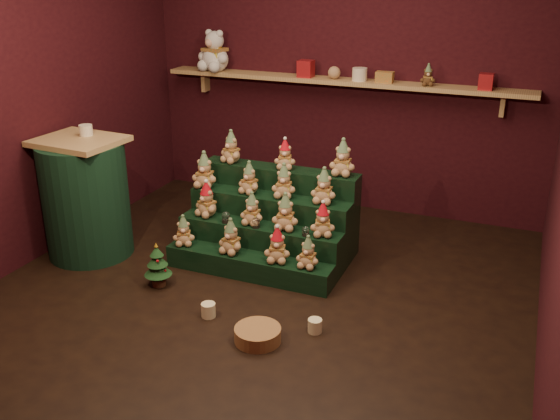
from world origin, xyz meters
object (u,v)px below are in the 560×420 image
at_px(side_table, 86,198).
at_px(mug_left, 208,310).
at_px(mug_right, 315,326).
at_px(white_bear, 215,45).
at_px(snow_globe_c, 306,231).
at_px(wicker_basket, 258,335).
at_px(riser_tier_front, 249,266).
at_px(snow_globe_a, 226,217).
at_px(snow_globe_b, 256,222).
at_px(mini_christmas_tree, 158,265).
at_px(brown_bear, 428,75).

bearing_deg(side_table, mug_left, -16.87).
distance_m(mug_left, mug_right, 0.78).
xyz_separation_m(mug_left, white_bear, (-1.14, 2.35, 1.53)).
height_order(snow_globe_c, white_bear, white_bear).
bearing_deg(wicker_basket, mug_right, 38.22).
distance_m(riser_tier_front, snow_globe_c, 0.55).
bearing_deg(snow_globe_a, side_table, -166.14).
height_order(snow_globe_b, mini_christmas_tree, snow_globe_b).
height_order(snow_globe_a, side_table, side_table).
relative_size(wicker_basket, white_bear, 0.61).
relative_size(riser_tier_front, mug_right, 14.33).
height_order(mug_left, brown_bear, brown_bear).
xyz_separation_m(snow_globe_a, snow_globe_c, (0.70, 0.00, -0.01)).
bearing_deg(mug_left, side_table, 159.38).
bearing_deg(wicker_basket, white_bear, 122.46).
relative_size(mini_christmas_tree, mug_right, 3.75).
bearing_deg(snow_globe_b, white_bear, 126.77).
distance_m(snow_globe_b, mug_left, 0.91).
relative_size(riser_tier_front, white_bear, 2.71).
bearing_deg(snow_globe_a, mini_christmas_tree, -118.18).
bearing_deg(snow_globe_a, mug_right, -35.07).
distance_m(side_table, white_bear, 2.12).
height_order(snow_globe_c, wicker_basket, snow_globe_c).
distance_m(snow_globe_a, white_bear, 2.10).
relative_size(mug_right, wicker_basket, 0.31).
height_order(snow_globe_c, mug_left, snow_globe_c).
relative_size(riser_tier_front, side_table, 1.36).
relative_size(snow_globe_a, mug_left, 0.92).
distance_m(snow_globe_a, snow_globe_c, 0.70).
xyz_separation_m(snow_globe_a, wicker_basket, (0.73, -0.98, -0.36)).
xyz_separation_m(riser_tier_front, snow_globe_c, (0.43, 0.16, 0.31)).
bearing_deg(wicker_basket, snow_globe_c, 91.55).
bearing_deg(snow_globe_c, mug_left, -117.12).
relative_size(side_table, white_bear, 1.99).
height_order(wicker_basket, white_bear, white_bear).
bearing_deg(mini_christmas_tree, snow_globe_c, 29.65).
height_order(snow_globe_b, brown_bear, brown_bear).
bearing_deg(snow_globe_c, brown_bear, 68.68).
bearing_deg(mug_left, wicker_basket, -18.11).
bearing_deg(riser_tier_front, snow_globe_a, 149.76).
xyz_separation_m(snow_globe_c, side_table, (-1.88, -0.29, 0.11)).
bearing_deg(wicker_basket, brown_bear, 77.25).
bearing_deg(wicker_basket, side_table, 159.97).
distance_m(snow_globe_c, wicker_basket, 1.04).
height_order(snow_globe_a, brown_bear, brown_bear).
height_order(mini_christmas_tree, mug_right, mini_christmas_tree).
xyz_separation_m(snow_globe_b, white_bear, (-1.14, 1.52, 1.17)).
xyz_separation_m(snow_globe_a, mini_christmas_tree, (-0.31, -0.57, -0.23)).
distance_m(snow_globe_b, brown_bear, 2.09).
bearing_deg(snow_globe_b, snow_globe_a, 180.00).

